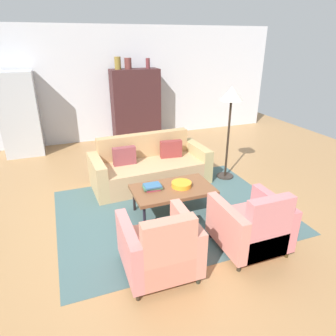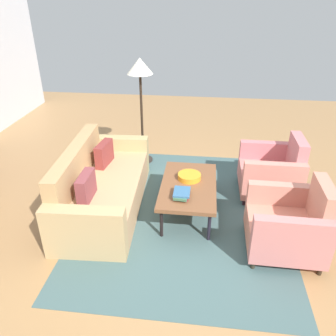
{
  "view_description": "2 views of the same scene",
  "coord_description": "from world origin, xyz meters",
  "px_view_note": "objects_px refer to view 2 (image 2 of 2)",
  "views": [
    {
      "loc": [
        -1.05,
        -3.75,
        2.47
      ],
      "look_at": [
        0.39,
        0.07,
        0.7
      ],
      "focal_mm": 31.96,
      "sensor_mm": 36.0,
      "label": 1
    },
    {
      "loc": [
        -3.27,
        -0.24,
        2.63
      ],
      "look_at": [
        0.55,
        0.22,
        0.58
      ],
      "focal_mm": 35.99,
      "sensor_mm": 36.0,
      "label": 2
    }
  ],
  "objects_px": {
    "coffee_table": "(189,187)",
    "armchair_right": "(274,173)",
    "couch": "(99,188)",
    "book_stack": "(182,194)",
    "fruit_bowl": "(189,176)",
    "floor_lamp": "(140,76)",
    "armchair_left": "(291,225)"
  },
  "relations": [
    {
      "from": "armchair_right",
      "to": "book_stack",
      "type": "relative_size",
      "value": 3.01
    },
    {
      "from": "fruit_bowl",
      "to": "armchair_right",
      "type": "bearing_deg",
      "value": -68.52
    },
    {
      "from": "fruit_bowl",
      "to": "book_stack",
      "type": "bearing_deg",
      "value": 171.67
    },
    {
      "from": "armchair_right",
      "to": "fruit_bowl",
      "type": "xyz_separation_m",
      "value": [
        -0.46,
        1.17,
        0.12
      ]
    },
    {
      "from": "armchair_right",
      "to": "fruit_bowl",
      "type": "height_order",
      "value": "armchair_right"
    },
    {
      "from": "armchair_left",
      "to": "coffee_table",
      "type": "bearing_deg",
      "value": 63.57
    },
    {
      "from": "fruit_bowl",
      "to": "couch",
      "type": "bearing_deg",
      "value": 96.98
    },
    {
      "from": "armchair_left",
      "to": "fruit_bowl",
      "type": "distance_m",
      "value": 1.39
    },
    {
      "from": "book_stack",
      "to": "armchair_right",
      "type": "bearing_deg",
      "value": -53.91
    },
    {
      "from": "fruit_bowl",
      "to": "floor_lamp",
      "type": "relative_size",
      "value": 0.18
    },
    {
      "from": "couch",
      "to": "fruit_bowl",
      "type": "height_order",
      "value": "couch"
    },
    {
      "from": "coffee_table",
      "to": "armchair_left",
      "type": "distance_m",
      "value": 1.31
    },
    {
      "from": "coffee_table",
      "to": "book_stack",
      "type": "relative_size",
      "value": 4.11
    },
    {
      "from": "couch",
      "to": "armchair_right",
      "type": "xyz_separation_m",
      "value": [
        0.6,
        -2.35,
        0.06
      ]
    },
    {
      "from": "couch",
      "to": "fruit_bowl",
      "type": "relative_size",
      "value": 7.1
    },
    {
      "from": "coffee_table",
      "to": "armchair_left",
      "type": "height_order",
      "value": "armchair_left"
    },
    {
      "from": "armchair_left",
      "to": "floor_lamp",
      "type": "relative_size",
      "value": 0.51
    },
    {
      "from": "coffee_table",
      "to": "armchair_right",
      "type": "distance_m",
      "value": 1.31
    },
    {
      "from": "coffee_table",
      "to": "fruit_bowl",
      "type": "bearing_deg",
      "value": -0.0
    },
    {
      "from": "coffee_table",
      "to": "armchair_right",
      "type": "relative_size",
      "value": 1.36
    },
    {
      "from": "coffee_table",
      "to": "floor_lamp",
      "type": "relative_size",
      "value": 0.7
    },
    {
      "from": "couch",
      "to": "book_stack",
      "type": "distance_m",
      "value": 1.17
    },
    {
      "from": "couch",
      "to": "coffee_table",
      "type": "xyz_separation_m",
      "value": [
        0.0,
        -1.19,
        0.1
      ]
    },
    {
      "from": "armchair_left",
      "to": "floor_lamp",
      "type": "xyz_separation_m",
      "value": [
        2.04,
        2.03,
        1.1
      ]
    },
    {
      "from": "armchair_right",
      "to": "book_stack",
      "type": "bearing_deg",
      "value": 126.19
    },
    {
      "from": "armchair_right",
      "to": "fruit_bowl",
      "type": "relative_size",
      "value": 2.92
    },
    {
      "from": "armchair_right",
      "to": "floor_lamp",
      "type": "bearing_deg",
      "value": 67.69
    },
    {
      "from": "couch",
      "to": "armchair_left",
      "type": "bearing_deg",
      "value": 72.94
    },
    {
      "from": "couch",
      "to": "armchair_right",
      "type": "height_order",
      "value": "armchair_right"
    },
    {
      "from": "armchair_left",
      "to": "book_stack",
      "type": "distance_m",
      "value": 1.27
    },
    {
      "from": "armchair_left",
      "to": "armchair_right",
      "type": "relative_size",
      "value": 1.0
    },
    {
      "from": "couch",
      "to": "armchair_right",
      "type": "bearing_deg",
      "value": 101.57
    }
  ]
}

